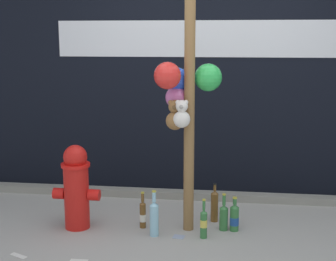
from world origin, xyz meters
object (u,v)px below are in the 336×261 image
(memorial_post, at_px, (186,65))
(bottle_2, at_px, (154,218))
(bottle_1, at_px, (143,214))
(bottle_3, at_px, (234,218))
(bottle_0, at_px, (224,216))
(bottle_4, at_px, (214,205))
(bottle_5, at_px, (204,223))
(fire_hydrant, at_px, (76,186))

(memorial_post, bearing_deg, bottle_2, -142.16)
(bottle_1, xyz_separation_m, bottle_3, (0.84, 0.04, -0.01))
(bottle_0, xyz_separation_m, bottle_4, (-0.09, 0.21, 0.03))
(bottle_1, height_order, bottle_5, bottle_5)
(bottle_0, relative_size, bottle_4, 0.92)
(bottle_0, relative_size, bottle_3, 1.09)
(bottle_0, xyz_separation_m, bottle_3, (0.10, -0.00, -0.01))
(bottle_2, height_order, bottle_4, bottle_2)
(bottle_0, relative_size, bottle_2, 0.83)
(bottle_0, height_order, bottle_5, bottle_5)
(bottle_1, bearing_deg, bottle_4, 20.66)
(fire_hydrant, height_order, bottle_1, fire_hydrant)
(bottle_3, relative_size, bottle_4, 0.85)
(bottle_4, bearing_deg, memorial_post, -139.89)
(bottle_0, distance_m, bottle_5, 0.27)
(bottle_1, bearing_deg, fire_hydrant, -173.10)
(memorial_post, bearing_deg, bottle_1, -176.40)
(bottle_4, distance_m, bottle_5, 0.42)
(bottle_2, bearing_deg, bottle_4, 39.01)
(bottle_3, height_order, bottle_5, bottle_5)
(memorial_post, distance_m, bottle_5, 1.39)
(bottle_1, xyz_separation_m, bottle_5, (0.57, -0.17, 0.01))
(bottle_2, xyz_separation_m, bottle_3, (0.70, 0.21, -0.04))
(bottle_4, xyz_separation_m, bottle_5, (-0.08, -0.41, -0.02))
(fire_hydrant, bearing_deg, memorial_post, 5.61)
(fire_hydrant, relative_size, bottle_1, 2.28)
(bottle_0, bearing_deg, bottle_3, -2.26)
(bottle_2, relative_size, bottle_3, 1.31)
(bottle_3, bearing_deg, bottle_2, -163.55)
(bottle_5, bearing_deg, memorial_post, 133.88)
(bottle_4, bearing_deg, bottle_1, -159.34)
(fire_hydrant, xyz_separation_m, bottle_1, (0.60, 0.07, -0.26))
(bottle_0, height_order, bottle_4, bottle_4)
(fire_hydrant, bearing_deg, bottle_0, 4.75)
(fire_hydrant, distance_m, bottle_3, 1.47)
(bottle_3, height_order, bottle_4, bottle_4)
(bottle_0, bearing_deg, bottle_2, -160.79)
(fire_hydrant, xyz_separation_m, bottle_5, (1.17, -0.09, -0.26))
(bottle_1, bearing_deg, bottle_3, 2.40)
(fire_hydrant, xyz_separation_m, bottle_4, (1.25, 0.32, -0.24))
(memorial_post, relative_size, bottle_3, 8.82)
(fire_hydrant, bearing_deg, bottle_2, -7.75)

